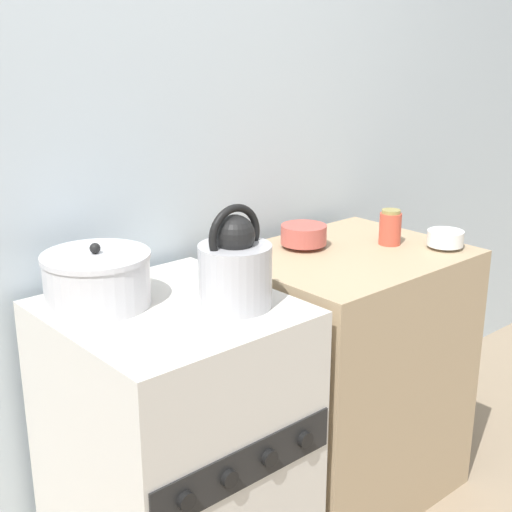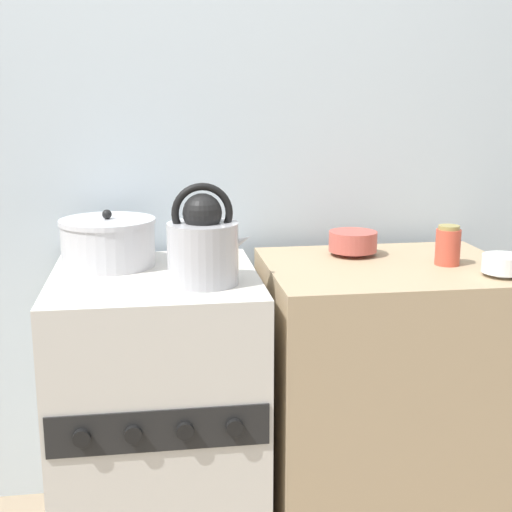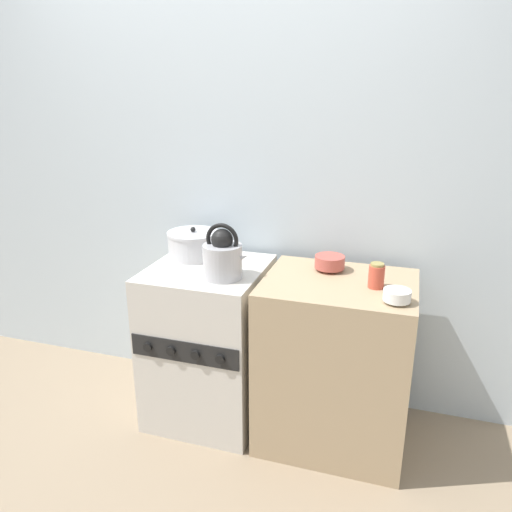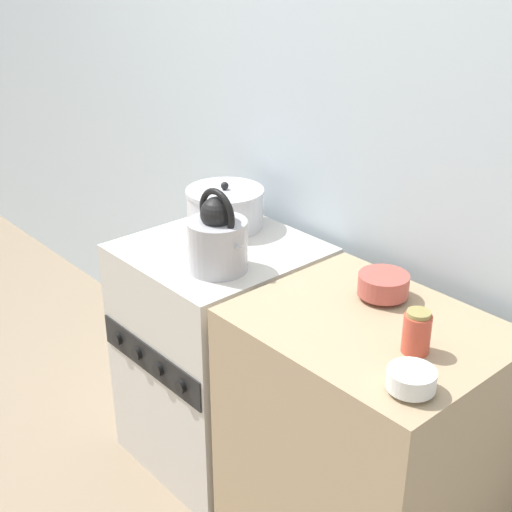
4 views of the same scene
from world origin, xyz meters
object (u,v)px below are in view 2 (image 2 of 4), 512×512
at_px(kettle, 202,245).
at_px(storage_jar, 446,246).
at_px(cooking_pot, 107,242).
at_px(stove, 157,415).
at_px(small_ceramic_bowl, 502,264).
at_px(enamel_bowl, 351,242).

xyz_separation_m(kettle, storage_jar, (0.72, 0.07, -0.04)).
height_order(cooking_pot, storage_jar, cooking_pot).
xyz_separation_m(cooking_pot, storage_jar, (0.98, -0.17, -0.00)).
height_order(kettle, cooking_pot, kettle).
xyz_separation_m(stove, small_ceramic_bowl, (0.95, -0.19, 0.47)).
bearing_deg(kettle, cooking_pot, 137.32).
relative_size(kettle, cooking_pot, 0.97).
xyz_separation_m(kettle, cooking_pot, (-0.26, 0.24, -0.04)).
xyz_separation_m(small_ceramic_bowl, storage_jar, (-0.10, 0.15, 0.02)).
distance_m(stove, small_ceramic_bowl, 1.08).
relative_size(small_ceramic_bowl, storage_jar, 1.00).
relative_size(cooking_pot, storage_jar, 2.41).
bearing_deg(storage_jar, kettle, -174.53).
bearing_deg(enamel_bowl, cooking_pot, 178.99).
bearing_deg(stove, enamel_bowl, 11.25).
height_order(stove, storage_jar, storage_jar).
bearing_deg(storage_jar, enamel_bowl, 145.97).
bearing_deg(small_ceramic_bowl, storage_jar, 123.81).
distance_m(stove, enamel_bowl, 0.79).
xyz_separation_m(stove, storage_jar, (0.85, -0.04, 0.49)).
height_order(stove, cooking_pot, cooking_pot).
distance_m(cooking_pot, storage_jar, 1.00).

